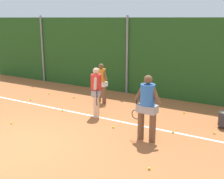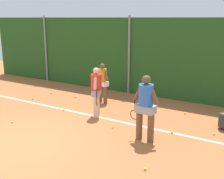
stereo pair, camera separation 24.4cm
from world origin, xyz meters
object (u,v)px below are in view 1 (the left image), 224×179
tennis_ball_3 (142,118)px  tennis_ball_10 (62,110)px  player_midcourt (96,89)px  player_backcourt_far (101,81)px  tennis_ball_1 (74,97)px  tennis_ball_5 (214,133)px  tennis_ball_12 (49,94)px  tennis_ball_6 (113,127)px  player_foreground_near (147,104)px  tennis_ball_11 (184,113)px  tennis_ball_0 (149,168)px  tennis_ball_2 (31,100)px  tennis_ball_8 (173,132)px  tennis_ball_7 (12,123)px  ball_hopper (224,119)px

tennis_ball_3 → tennis_ball_10: (-2.83, -0.74, 0.00)m
player_midcourt → player_backcourt_far: (-0.69, 1.43, -0.06)m
player_midcourt → tennis_ball_1: bearing=-150.5°
tennis_ball_5 → tennis_ball_12: bearing=172.7°
tennis_ball_6 → tennis_ball_12: size_ratio=1.00×
player_foreground_near → tennis_ball_11: 2.93m
tennis_ball_0 → tennis_ball_1: (-5.05, 3.82, 0.00)m
player_foreground_near → tennis_ball_2: (-5.71, 1.22, -1.01)m
tennis_ball_8 → tennis_ball_10: bearing=-178.9°
tennis_ball_7 → tennis_ball_12: 3.66m
player_backcourt_far → tennis_ball_1: bearing=15.6°
tennis_ball_2 → tennis_ball_6: size_ratio=1.00×
player_backcourt_far → tennis_ball_8: (3.48, -1.56, -0.86)m
player_foreground_near → ball_hopper: bearing=-126.7°
player_foreground_near → ball_hopper: (1.74, 2.02, -0.75)m
tennis_ball_5 → tennis_ball_11: same height
player_midcourt → tennis_ball_11: 3.26m
player_midcourt → tennis_ball_5: player_midcourt is taller
tennis_ball_10 → player_backcourt_far: bearing=67.8°
tennis_ball_7 → tennis_ball_10: (0.61, 1.81, 0.00)m
tennis_ball_6 → tennis_ball_11: same height
ball_hopper → tennis_ball_0: (-1.04, -3.47, -0.26)m
player_backcourt_far → tennis_ball_10: player_backcourt_far is taller
tennis_ball_11 → tennis_ball_6: bearing=-122.1°
player_foreground_near → player_backcourt_far: size_ratio=1.16×
tennis_ball_8 → tennis_ball_11: bearing=96.0°
tennis_ball_5 → tennis_ball_10: same height
player_backcourt_far → tennis_ball_5: player_backcourt_far is taller
player_foreground_near → tennis_ball_11: player_foreground_near is taller
player_midcourt → tennis_ball_10: player_midcourt is taller
tennis_ball_12 → tennis_ball_5: bearing=-7.3°
tennis_ball_10 → player_midcourt: bearing=8.7°
tennis_ball_8 → player_backcourt_far: bearing=155.9°
player_midcourt → tennis_ball_0: size_ratio=25.81×
ball_hopper → tennis_ball_12: (-7.43, 0.30, -0.26)m
player_midcourt → tennis_ball_12: bearing=-138.0°
tennis_ball_2 → tennis_ball_3: same height
tennis_ball_3 → tennis_ball_5: size_ratio=1.00×
player_midcourt → tennis_ball_6: player_midcourt is taller
player_midcourt → tennis_ball_7: size_ratio=25.81×
tennis_ball_2 → tennis_ball_3: 4.90m
tennis_ball_1 → ball_hopper: bearing=-3.3°
player_backcourt_far → tennis_ball_11: size_ratio=24.15×
tennis_ball_8 → tennis_ball_12: 6.37m
tennis_ball_2 → tennis_ball_7: bearing=-57.2°
tennis_ball_3 → tennis_ball_10: same height
tennis_ball_1 → player_backcourt_far: bearing=1.4°
tennis_ball_1 → tennis_ball_12: 1.34m
tennis_ball_11 → tennis_ball_8: bearing=-84.0°
player_backcourt_far → tennis_ball_7: size_ratio=24.15×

